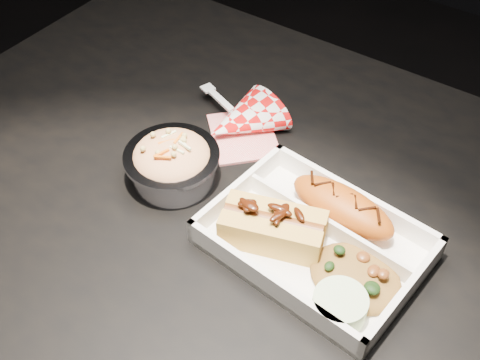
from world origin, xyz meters
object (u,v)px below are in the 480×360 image
at_px(fried_pastry, 342,207).
at_px(hotdog, 273,226).
at_px(napkin_fork, 241,121).
at_px(foil_coleslaw_cup, 172,161).
at_px(dining_table, 281,270).
at_px(food_tray, 315,243).

xyz_separation_m(fried_pastry, hotdog, (-0.05, -0.08, 0.00)).
bearing_deg(fried_pastry, napkin_fork, 159.75).
bearing_deg(foil_coleslaw_cup, dining_table, 3.96).
bearing_deg(food_tray, hotdog, -149.23).
relative_size(dining_table, fried_pastry, 8.32).
bearing_deg(hotdog, fried_pastry, 37.78).
bearing_deg(foil_coleslaw_cup, napkin_fork, 81.97).
xyz_separation_m(dining_table, food_tray, (0.05, -0.01, 0.10)).
distance_m(hotdog, foil_coleslaw_cup, 0.17).
bearing_deg(food_tray, dining_table, 176.99).
xyz_separation_m(hotdog, foil_coleslaw_cup, (-0.17, 0.02, -0.00)).
height_order(food_tray, napkin_fork, napkin_fork).
bearing_deg(foil_coleslaw_cup, fried_pastry, 14.97).
bearing_deg(hotdog, napkin_fork, 116.87).
height_order(dining_table, fried_pastry, fried_pastry).
relative_size(fried_pastry, foil_coleslaw_cup, 1.14).
bearing_deg(fried_pastry, hotdog, -124.45).
height_order(food_tray, hotdog, hotdog).
bearing_deg(napkin_fork, hotdog, -25.03).
distance_m(hotdog, napkin_fork, 0.21).
xyz_separation_m(food_tray, napkin_fork, (-0.20, 0.13, 0.01)).
distance_m(food_tray, foil_coleslaw_cup, 0.22).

